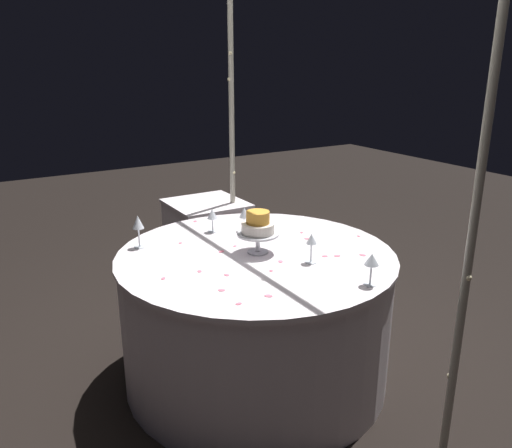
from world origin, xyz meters
The scene contains 31 objects.
ground_plane centered at (0.00, 0.00, 0.00)m, with size 12.00×12.00×0.00m, color black.
decorative_arch centered at (0.00, 0.40, 1.39)m, with size 1.98×0.06×2.14m.
main_table centered at (0.00, 0.00, 0.37)m, with size 1.46×1.46×0.73m.
side_table centered at (-1.08, 0.24, 0.36)m, with size 0.51×0.51×0.72m.
tiered_cake centered at (0.00, 0.01, 0.88)m, with size 0.22×0.22×0.23m.
wine_glass_0 centered at (-0.35, 0.13, 0.84)m, with size 0.06×0.06×0.15m.
wine_glass_1 centered at (0.26, 0.16, 0.85)m, with size 0.06×0.06×0.15m.
wine_glass_2 centered at (0.61, 0.23, 0.85)m, with size 0.07×0.07×0.15m.
wine_glass_3 centered at (-0.40, -0.49, 0.87)m, with size 0.06×0.06×0.18m.
wine_glass_4 centered at (-0.43, -0.04, 0.84)m, with size 0.06×0.06×0.14m.
rose_petal_0 centered at (-0.17, 0.23, 0.74)m, with size 0.04×0.03×0.00m, color #EA6B84.
rose_petal_1 centered at (-0.24, 0.17, 0.74)m, with size 0.04×0.03×0.00m, color #EA6B84.
rose_petal_2 centered at (-0.11, -0.15, 0.74)m, with size 0.03×0.02×0.00m, color #EA6B84.
rose_petal_3 centered at (0.06, -0.54, 0.74)m, with size 0.03×0.02×0.00m, color #EA6B84.
rose_petal_4 centered at (0.31, -0.37, 0.74)m, with size 0.03×0.02×0.00m, color #EA6B84.
rose_petal_5 centered at (0.17, 0.04, 0.74)m, with size 0.03×0.02×0.00m, color #EA6B84.
rose_petal_6 centered at (0.08, 0.64, 0.74)m, with size 0.03×0.02×0.00m, color #EA6B84.
rose_petal_7 centered at (0.23, 0.28, 0.74)m, with size 0.03×0.02×0.00m, color #EA6B84.
rose_petal_8 centered at (-0.17, 0.11, 0.74)m, with size 0.04×0.03×0.00m, color #EA6B84.
rose_petal_9 centered at (0.32, 0.45, 0.74)m, with size 0.04×0.03×0.00m, color #EA6B84.
rose_petal_10 centered at (-0.14, 0.40, 0.74)m, with size 0.03×0.02×0.00m, color #EA6B84.
rose_petal_11 centered at (-0.04, 0.36, 0.74)m, with size 0.03×0.02×0.00m, color #EA6B84.
rose_petal_12 centered at (0.26, 0.33, 0.74)m, with size 0.04×0.03×0.00m, color #EA6B84.
rose_petal_13 centered at (-0.35, -0.28, 0.74)m, with size 0.03×0.02×0.00m, color #EA6B84.
rose_petal_14 centered at (0.18, -0.27, 0.74)m, with size 0.03×0.02×0.00m, color #EA6B84.
rose_petal_15 centered at (0.07, -0.36, 0.74)m, with size 0.03×0.02×0.00m, color #EA6B84.
rose_petal_16 centered at (0.46, -0.37, 0.74)m, with size 0.03×0.02×0.00m, color #EA6B84.
rose_petal_17 centered at (0.24, -0.06, 0.74)m, with size 0.03×0.02×0.00m, color #EA6B84.
rose_petal_18 centered at (0.47, -0.22, 0.74)m, with size 0.04×0.03×0.00m, color #EA6B84.
rose_petal_19 centered at (-0.66, -0.04, 0.74)m, with size 0.03×0.02×0.00m, color #EA6B84.
rose_petal_20 centered at (-0.15, -0.04, 0.74)m, with size 0.03×0.02×0.00m, color #EA6B84.
Camera 1 is at (2.15, -1.32, 1.71)m, focal length 36.09 mm.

